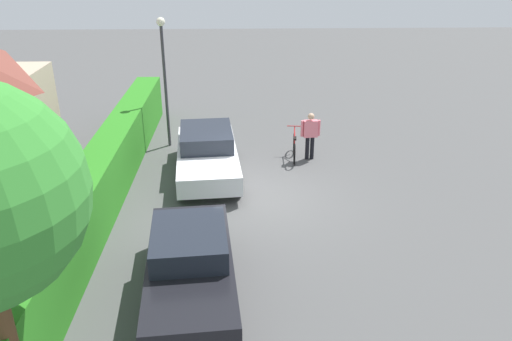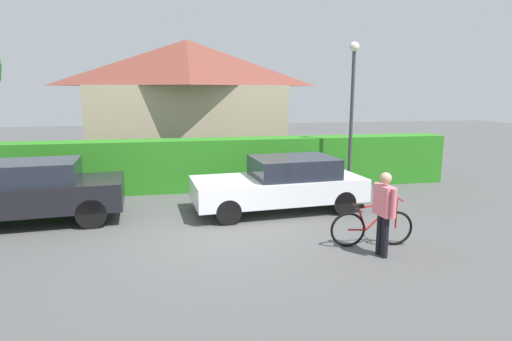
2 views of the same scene
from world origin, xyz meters
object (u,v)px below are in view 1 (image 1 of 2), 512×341
object	(u,v)px
person_rider	(310,133)
street_lamp	(164,66)
bicycle	(294,148)
parked_car_near	(190,266)
parked_car_far	(207,153)

from	to	relation	value
person_rider	street_lamp	bearing A→B (deg)	74.00
bicycle	street_lamp	distance (m)	5.07
parked_car_near	bicycle	world-z (taller)	parked_car_near
parked_car_near	bicycle	xyz separation A→B (m)	(7.04, -2.77, -0.37)
street_lamp	person_rider	bearing A→B (deg)	-106.00
parked_car_near	person_rider	bearing A→B (deg)	-25.06
parked_car_far	street_lamp	world-z (taller)	street_lamp
parked_car_near	person_rider	size ratio (longest dim) A/B	2.74
parked_car_far	street_lamp	bearing A→B (deg)	31.09
parked_car_near	parked_car_far	distance (m)	5.92
person_rider	street_lamp	size ratio (longest dim) A/B	0.36
bicycle	parked_car_far	bearing A→B (deg)	111.91
parked_car_near	bicycle	bearing A→B (deg)	-21.51
bicycle	person_rider	xyz separation A→B (m)	(-0.04, -0.50, 0.52)
parked_car_near	street_lamp	distance (m)	8.73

